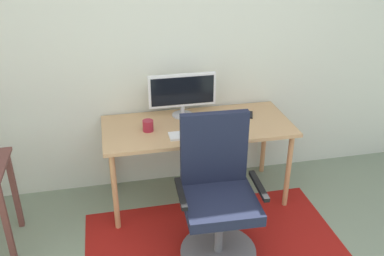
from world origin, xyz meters
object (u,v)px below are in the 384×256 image
object	(u,v)px
desk	(197,132)
coffee_cup	(148,126)
cell_phone	(249,115)
monitor	(182,92)
office_chair	(218,202)
keyboard	(196,134)
computer_mouse	(238,128)

from	to	relation	value
desk	coffee_cup	xyz separation A→B (m)	(-0.41, -0.03, 0.11)
coffee_cup	cell_phone	distance (m)	0.89
desk	monitor	size ratio (longest dim) A/B	2.72
monitor	coffee_cup	bearing A→B (deg)	-144.98
monitor	office_chair	world-z (taller)	monitor
monitor	coffee_cup	xyz separation A→B (m)	(-0.32, -0.23, -0.17)
keyboard	coffee_cup	size ratio (longest dim) A/B	4.80
office_chair	computer_mouse	bearing A→B (deg)	62.42
desk	keyboard	bearing A→B (deg)	-105.50
monitor	cell_phone	size ratio (longest dim) A/B	4.08
monitor	cell_phone	xyz separation A→B (m)	(0.56, -0.11, -0.21)
monitor	keyboard	distance (m)	0.44
coffee_cup	cell_phone	bearing A→B (deg)	7.48
coffee_cup	cell_phone	size ratio (longest dim) A/B	0.64
office_chair	cell_phone	bearing A→B (deg)	60.75
keyboard	cell_phone	bearing A→B (deg)	27.43
cell_phone	computer_mouse	bearing A→B (deg)	-105.91
monitor	coffee_cup	distance (m)	0.43
desk	cell_phone	xyz separation A→B (m)	(0.47, 0.09, 0.07)
desk	keyboard	xyz separation A→B (m)	(-0.05, -0.18, 0.08)
keyboard	computer_mouse	size ratio (longest dim) A/B	4.13
coffee_cup	cell_phone	xyz separation A→B (m)	(0.88, 0.12, -0.04)
desk	computer_mouse	bearing A→B (deg)	-28.35
computer_mouse	office_chair	world-z (taller)	office_chair
coffee_cup	desk	bearing A→B (deg)	3.68
desk	cell_phone	world-z (taller)	cell_phone
cell_phone	monitor	bearing A→B (deg)	-172.09
desk	cell_phone	bearing A→B (deg)	10.73
cell_phone	office_chair	distance (m)	0.96
coffee_cup	cell_phone	world-z (taller)	coffee_cup
office_chair	monitor	bearing A→B (deg)	97.50
desk	keyboard	size ratio (longest dim) A/B	3.61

